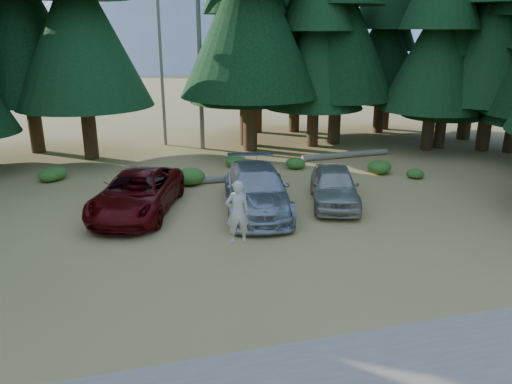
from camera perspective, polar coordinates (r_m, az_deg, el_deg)
ground at (r=15.55m, az=-0.32°, el=-6.95°), size 160.00×160.00×0.00m
forest_belt_north at (r=29.59m, az=-7.79°, el=5.08°), size 36.00×7.00×22.00m
snag_front at (r=28.47m, az=-6.51°, el=16.82°), size 0.24×0.24×12.00m
snag_back at (r=29.76m, az=-10.84°, el=14.75°), size 0.20×0.20×10.00m
red_pickup at (r=19.10m, az=-13.45°, el=-0.11°), size 4.26×6.11×1.55m
silver_minivan_center at (r=18.83m, az=0.07°, el=0.30°), size 3.23×6.01×1.66m
silver_minivan_right at (r=19.80m, az=8.94°, el=0.72°), size 3.04×4.70×1.49m
frisbee_player at (r=14.46m, az=-2.13°, el=-2.32°), size 0.72×0.49×1.92m
log_left at (r=22.34m, az=-7.38°, el=1.22°), size 4.25×0.35×0.30m
log_mid at (r=22.74m, az=-10.16°, el=1.32°), size 3.12×0.60×0.26m
log_right at (r=27.26m, az=10.16°, el=4.19°), size 5.02×0.59×0.32m
shrub_far_left at (r=24.50m, az=-22.53°, el=1.77°), size 0.99×0.99×0.55m
shrub_left at (r=24.65m, az=-22.07°, el=2.02°), size 1.14×1.14×0.63m
shrub_center_left at (r=22.35m, az=-7.54°, el=1.79°), size 1.32×1.32×0.73m
shrub_center_right at (r=25.02m, az=-2.33°, el=3.50°), size 1.02×1.02×0.56m
shrub_right at (r=24.81m, az=4.55°, el=3.31°), size 0.99×0.99×0.54m
shrub_far_right at (r=24.59m, az=13.88°, el=2.79°), size 1.14×1.14×0.63m
shrub_edge_east at (r=24.29m, az=17.73°, el=2.04°), size 0.80×0.80×0.44m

